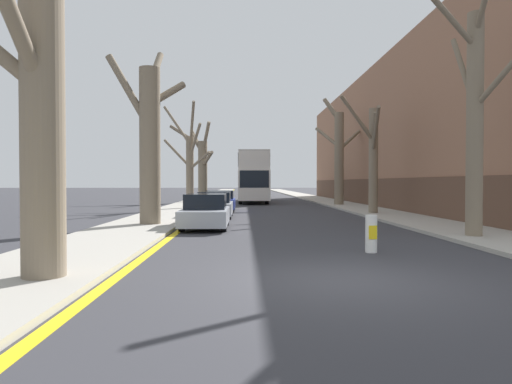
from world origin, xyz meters
TOP-DOWN VIEW (x-y plane):
  - ground_plane at (0.00, 0.00)m, footprint 300.00×300.00m
  - sidewalk_left at (-5.97, 50.00)m, footprint 3.10×120.00m
  - sidewalk_right at (5.97, 50.00)m, footprint 3.10×120.00m
  - building_facade_right at (12.51, 27.68)m, footprint 10.08×44.50m
  - kerb_line_stripe at (-4.24, 50.00)m, footprint 0.24×120.00m
  - street_tree_left_0 at (-5.48, -0.09)m, footprint 2.42×3.85m
  - street_tree_left_1 at (-5.66, 10.42)m, footprint 3.14×2.52m
  - street_tree_left_2 at (-5.46, 22.10)m, footprint 3.45×3.60m
  - street_tree_left_3 at (-5.66, 33.27)m, footprint 4.15×3.09m
  - street_tree_right_0 at (5.35, 5.80)m, footprint 2.61×3.58m
  - street_tree_right_1 at (5.23, 16.77)m, footprint 2.39×5.13m
  - street_tree_right_2 at (5.46, 26.69)m, footprint 3.66×2.48m
  - double_decker_bus at (-1.01, 33.02)m, footprint 2.58×11.28m
  - parked_car_0 at (-3.33, 9.61)m, footprint 1.75×3.96m
  - parked_car_1 at (-3.33, 15.06)m, footprint 1.80×4.01m
  - parked_car_2 at (-3.33, 20.45)m, footprint 1.87×4.06m
  - traffic_bollard at (1.42, 3.31)m, footprint 0.30×0.31m

SIDE VIEW (x-z plane):
  - ground_plane at x=0.00m, z-range 0.00..0.00m
  - kerb_line_stripe at x=-4.24m, z-range 0.00..0.01m
  - sidewalk_left at x=-5.97m, z-range 0.00..0.12m
  - sidewalk_right at x=5.97m, z-range 0.00..0.12m
  - traffic_bollard at x=1.42m, z-range 0.00..0.96m
  - parked_car_2 at x=-3.33m, z-range -0.02..1.26m
  - parked_car_1 at x=-3.33m, z-range -0.03..1.28m
  - parked_car_0 at x=-3.33m, z-range -0.04..1.31m
  - double_decker_bus at x=-1.01m, z-range 0.29..4.69m
  - street_tree_left_2 at x=-5.46m, z-range -0.50..6.56m
  - street_tree_left_0 at x=-5.48m, z-range -0.69..7.16m
  - street_tree_right_1 at x=5.23m, z-range -0.08..6.84m
  - street_tree_left_3 at x=-5.66m, z-range -0.21..6.98m
  - street_tree_left_1 at x=-5.66m, z-range -0.24..7.36m
  - street_tree_right_0 at x=5.35m, z-range -0.37..8.27m
  - street_tree_right_2 at x=5.46m, z-range -0.26..8.23m
  - building_facade_right at x=12.51m, z-range -0.01..10.30m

